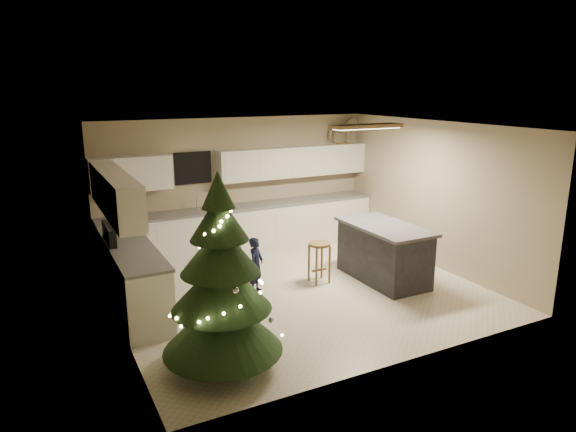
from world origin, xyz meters
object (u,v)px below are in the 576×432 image
object	(u,v)px
bar_stool	(319,253)
toddler	(256,265)
rocking_horse	(343,130)
christmas_tree	(221,290)
island	(384,252)

from	to	relation	value
bar_stool	toddler	world-z (taller)	toddler
rocking_horse	christmas_tree	bearing A→B (deg)	137.82
bar_stool	rocking_horse	bearing A→B (deg)	49.95
island	christmas_tree	distance (m)	3.65
toddler	christmas_tree	bearing A→B (deg)	-167.87
toddler	rocking_horse	xyz separation A→B (m)	(2.92, 2.08, 1.83)
toddler	rocking_horse	distance (m)	4.02
island	toddler	world-z (taller)	island
island	christmas_tree	world-z (taller)	christmas_tree
island	toddler	bearing A→B (deg)	167.43
bar_stool	island	bearing A→B (deg)	-21.24
toddler	rocking_horse	size ratio (longest dim) A/B	1.41
rocking_horse	bar_stool	bearing A→B (deg)	144.37
bar_stool	toddler	distance (m)	1.11
toddler	rocking_horse	bearing A→B (deg)	-8.71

